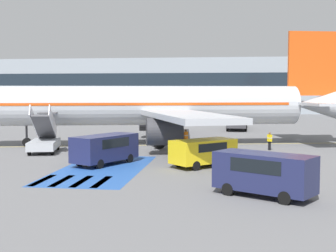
% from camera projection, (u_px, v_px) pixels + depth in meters
% --- Properties ---
extents(ground_plane, '(600.00, 600.00, 0.00)m').
position_uv_depth(ground_plane, '(148.00, 146.00, 44.41)').
color(ground_plane, slate).
extents(apron_leadline_yellow, '(72.74, 17.52, 0.01)m').
position_uv_depth(apron_leadline_yellow, '(140.00, 145.00, 45.38)').
color(apron_leadline_yellow, gold).
rests_on(apron_leadline_yellow, ground_plane).
extents(apron_stand_patch_blue, '(5.52, 12.76, 0.01)m').
position_uv_depth(apron_stand_patch_blue, '(102.00, 169.00, 31.56)').
color(apron_stand_patch_blue, '#2856A8').
rests_on(apron_stand_patch_blue, ground_plane).
extents(apron_walkway_bar_0, '(0.44, 3.60, 0.01)m').
position_uv_depth(apron_walkway_bar_0, '(42.00, 180.00, 27.62)').
color(apron_walkway_bar_0, silver).
rests_on(apron_walkway_bar_0, ground_plane).
extents(apron_walkway_bar_1, '(0.44, 3.60, 0.01)m').
position_uv_depth(apron_walkway_bar_1, '(62.00, 181.00, 27.46)').
color(apron_walkway_bar_1, silver).
rests_on(apron_walkway_bar_1, ground_plane).
extents(apron_walkway_bar_2, '(0.44, 3.60, 0.01)m').
position_uv_depth(apron_walkway_bar_2, '(82.00, 181.00, 27.31)').
color(apron_walkway_bar_2, silver).
rests_on(apron_walkway_bar_2, ground_plane).
extents(apron_walkway_bar_3, '(0.44, 3.60, 0.01)m').
position_uv_depth(apron_walkway_bar_3, '(102.00, 182.00, 27.15)').
color(apron_walkway_bar_3, silver).
rests_on(apron_walkway_bar_3, ground_plane).
extents(airliner, '(40.25, 32.67, 11.17)m').
position_uv_depth(airliner, '(147.00, 106.00, 45.16)').
color(airliner, '#B7BCC4').
rests_on(airliner, ground_plane).
extents(boarding_stairs_forward, '(3.25, 5.53, 4.17)m').
position_uv_depth(boarding_stairs_forward, '(44.00, 141.00, 40.03)').
color(boarding_stairs_forward, '#ADB2BA').
rests_on(boarding_stairs_forward, ground_plane).
extents(fuel_tanker, '(3.01, 9.51, 3.38)m').
position_uv_depth(fuel_tanker, '(237.00, 117.00, 64.05)').
color(fuel_tanker, '#38383D').
rests_on(fuel_tanker, ground_plane).
extents(service_van_1, '(5.22, 4.21, 2.18)m').
position_uv_depth(service_van_1, '(264.00, 171.00, 23.23)').
color(service_van_1, '#1E234C').
rests_on(service_van_1, ground_plane).
extents(service_van_2, '(4.15, 5.60, 2.12)m').
position_uv_depth(service_van_2, '(105.00, 147.00, 33.50)').
color(service_van_2, '#1E234C').
rests_on(service_van_2, ground_plane).
extents(service_van_3, '(4.75, 4.65, 1.90)m').
position_uv_depth(service_van_3, '(203.00, 150.00, 32.47)').
color(service_van_3, yellow).
rests_on(service_van_3, ground_plane).
extents(ground_crew_0, '(0.44, 0.48, 1.61)m').
position_uv_depth(ground_crew_0, '(270.00, 140.00, 41.63)').
color(ground_crew_0, black).
rests_on(ground_crew_0, ground_plane).
extents(ground_crew_1, '(0.33, 0.47, 1.76)m').
position_uv_depth(ground_crew_1, '(176.00, 138.00, 42.18)').
color(ground_crew_1, '#191E38').
rests_on(ground_crew_1, ground_plane).
extents(ground_crew_2, '(0.43, 0.49, 1.76)m').
position_uv_depth(ground_crew_2, '(186.00, 137.00, 42.96)').
color(ground_crew_2, '#2D2D33').
rests_on(ground_crew_2, ground_plane).
extents(terminal_building, '(126.18, 12.10, 13.01)m').
position_uv_depth(terminal_building, '(145.00, 86.00, 116.01)').
color(terminal_building, '#89939E').
rests_on(terminal_building, ground_plane).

